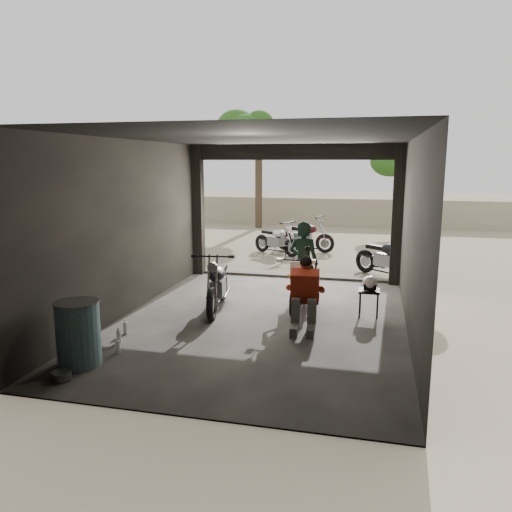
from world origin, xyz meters
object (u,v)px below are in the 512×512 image
at_px(outside_bike_a, 276,238).
at_px(outside_bike_c, 387,255).
at_px(main_bike, 299,281).
at_px(left_bike, 217,280).
at_px(oil_drum, 78,334).
at_px(mechanic, 304,296).
at_px(helmet, 370,283).
at_px(sign_post, 422,227).
at_px(outside_bike_b, 304,234).
at_px(stool, 369,294).
at_px(rider, 304,263).

height_order(outside_bike_a, outside_bike_c, outside_bike_c).
height_order(main_bike, left_bike, left_bike).
relative_size(main_bike, oil_drum, 1.76).
bearing_deg(left_bike, mechanic, -34.87).
xyz_separation_m(outside_bike_c, mechanic, (-1.39, -4.45, 0.05)).
bearing_deg(outside_bike_a, outside_bike_c, -95.53).
height_order(left_bike, oil_drum, left_bike).
relative_size(outside_bike_a, helmet, 5.38).
bearing_deg(sign_post, outside_bike_c, 143.75).
distance_m(outside_bike_b, stool, 6.80).
bearing_deg(main_bike, sign_post, 40.62).
bearing_deg(rider, outside_bike_b, -67.89).
bearing_deg(sign_post, mechanic, -100.05).
distance_m(main_bike, oil_drum, 4.29).
xyz_separation_m(outside_bike_b, stool, (2.11, -6.47, -0.13)).
relative_size(stool, sign_post, 0.25).
bearing_deg(sign_post, left_bike, -125.35).
bearing_deg(rider, left_bike, 42.27).
relative_size(outside_bike_b, sign_post, 0.80).
xyz_separation_m(rider, helmet, (1.30, -0.60, -0.19)).
bearing_deg(oil_drum, mechanic, 37.35).
distance_m(stool, sign_post, 2.69).
height_order(left_bike, mechanic, mechanic).
relative_size(rider, stool, 3.22).
xyz_separation_m(main_bike, outside_bike_b, (-0.80, 6.23, 0.03)).
height_order(left_bike, outside_bike_a, left_bike).
bearing_deg(mechanic, outside_bike_b, 94.88).
height_order(outside_bike_a, stool, outside_bike_a).
distance_m(outside_bike_a, rider, 5.42).
bearing_deg(rider, mechanic, 112.94).
bearing_deg(stool, mechanic, -134.10).
distance_m(outside_bike_b, sign_post, 5.29).
bearing_deg(outside_bike_c, oil_drum, -173.80).
distance_m(main_bike, stool, 1.34).
relative_size(mechanic, sign_post, 0.58).
bearing_deg(rider, outside_bike_a, -58.86).
bearing_deg(main_bike, outside_bike_c, 61.56).
bearing_deg(outside_bike_b, left_bike, -174.55).
xyz_separation_m(main_bike, rider, (0.02, 0.36, 0.29)).
bearing_deg(left_bike, oil_drum, -118.25).
distance_m(left_bike, stool, 2.83).
bearing_deg(oil_drum, stool, 39.87).
bearing_deg(helmet, rider, 165.52).
height_order(left_bike, outside_bike_c, left_bike).
relative_size(outside_bike_a, oil_drum, 1.67).
bearing_deg(stool, rider, 155.01).
xyz_separation_m(outside_bike_a, stool, (2.87, -5.78, -0.08)).
xyz_separation_m(rider, oil_drum, (-2.56, -3.82, -0.37)).
bearing_deg(left_bike, helmet, -4.93).
bearing_deg(outside_bike_c, mechanic, -158.62).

